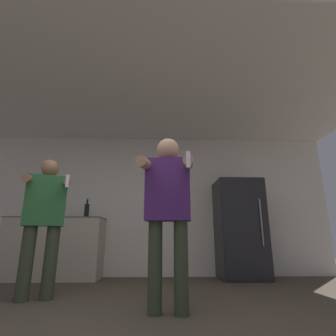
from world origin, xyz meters
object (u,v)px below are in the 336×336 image
(bottle_short_whiskey, at_px, (46,210))
(person_man_side, at_px, (44,216))
(bottle_green_wine, at_px, (28,210))
(bottle_clear_vodka, at_px, (87,210))
(refrigerator, at_px, (240,228))
(person_woman_foreground, at_px, (168,203))

(bottle_short_whiskey, bearing_deg, person_man_side, -67.70)
(bottle_green_wine, height_order, person_man_side, person_man_side)
(bottle_green_wine, relative_size, bottle_short_whiskey, 1.04)
(bottle_clear_vodka, distance_m, bottle_green_wine, 0.99)
(bottle_clear_vodka, relative_size, bottle_short_whiskey, 1.01)
(refrigerator, relative_size, person_man_side, 1.05)
(bottle_clear_vodka, relative_size, person_man_side, 0.22)
(bottle_clear_vodka, bearing_deg, person_woman_foreground, -57.81)
(bottle_clear_vodka, bearing_deg, bottle_short_whiskey, 180.00)
(bottle_green_wine, relative_size, person_woman_foreground, 0.22)
(bottle_clear_vodka, height_order, person_woman_foreground, person_woman_foreground)
(bottle_green_wine, xyz_separation_m, person_woman_foreground, (2.31, -2.09, -0.16))
(bottle_clear_vodka, bearing_deg, bottle_green_wine, 180.00)
(refrigerator, height_order, person_woman_foreground, refrigerator)
(refrigerator, xyz_separation_m, bottle_green_wine, (-3.60, 0.04, 0.30))
(bottle_clear_vodka, xyz_separation_m, person_man_side, (-0.07, -1.49, -0.23))
(refrigerator, bearing_deg, person_man_side, -151.67)
(bottle_short_whiskey, xyz_separation_m, person_man_side, (0.61, -1.49, -0.23))
(bottle_green_wine, bearing_deg, person_man_side, -58.33)
(refrigerator, distance_m, person_man_side, 3.05)
(bottle_clear_vodka, bearing_deg, person_man_side, -92.80)
(bottle_green_wine, distance_m, person_woman_foreground, 3.12)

